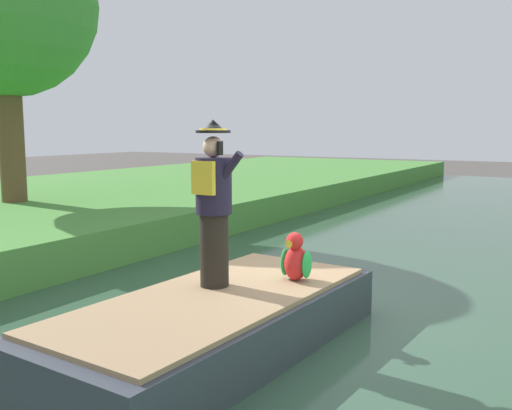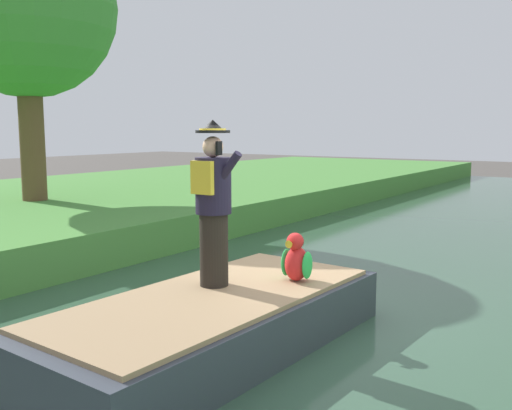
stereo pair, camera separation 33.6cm
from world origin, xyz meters
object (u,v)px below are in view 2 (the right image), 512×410
boat (214,322)px  tree_slender (25,8)px  parrot_plush (296,260)px  person_pirate (213,204)px

boat → tree_slender: bearing=156.6°
parrot_plush → tree_slender: 9.97m
parrot_plush → tree_slender: bearing=163.5°
person_pirate → parrot_plush: bearing=57.7°
boat → tree_slender: (-8.22, 3.55, 4.77)m
person_pirate → boat: bearing=-41.5°
person_pirate → parrot_plush: 1.18m
parrot_plush → tree_slender: size_ratio=0.09×
boat → parrot_plush: size_ratio=7.51×
person_pirate → parrot_plush: (0.66, 0.69, -0.68)m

